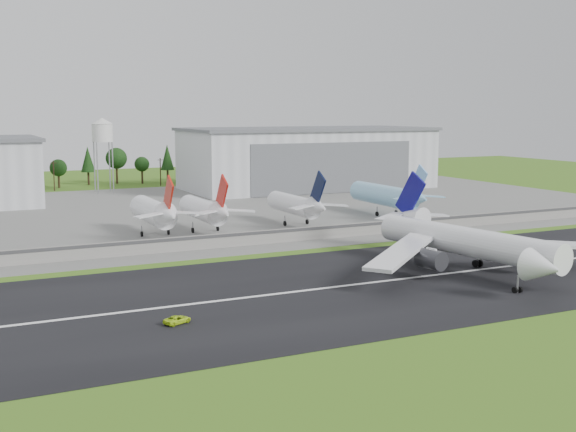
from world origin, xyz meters
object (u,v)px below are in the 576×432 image
ground_vehicle (177,320)px  parked_jet_red_a (156,212)px  main_airliner (467,248)px  parked_jet_red_b (207,210)px  parked_jet_navy (298,205)px  parked_jet_skyblue (390,196)px

ground_vehicle → parked_jet_red_a: size_ratio=0.14×
main_airliner → parked_jet_red_b: (-31.45, 66.99, 1.24)m
main_airliner → parked_jet_navy: bearing=-95.7°
main_airliner → parked_jet_skyblue: 77.72m
ground_vehicle → parked_jet_skyblue: bearing=-71.2°
parked_jet_navy → parked_jet_skyblue: bearing=8.6°
parked_jet_red_a → parked_jet_red_b: size_ratio=1.00×
main_airliner → parked_jet_red_b: size_ratio=1.89×
main_airliner → parked_jet_red_b: main_airliner is taller
parked_jet_red_a → main_airliner: bearing=-56.1°
ground_vehicle → parked_jet_skyblue: size_ratio=0.12×
parked_jet_red_a → parked_jet_navy: (40.62, -0.05, -0.36)m
main_airliner → ground_vehicle: main_airliner is taller
parked_jet_red_a → ground_vehicle: bearing=-103.1°
parked_jet_red_a → parked_jet_navy: parked_jet_red_a is taller
ground_vehicle → main_airliner: bearing=-104.3°
main_airliner → parked_jet_navy: main_airliner is taller
ground_vehicle → parked_jet_red_a: parked_jet_red_a is taller
ground_vehicle → parked_jet_red_b: (31.33, 76.29, 5.41)m
parked_jet_navy → parked_jet_skyblue: parked_jet_skyblue is taller
main_airliner → parked_jet_navy: 67.13m
ground_vehicle → parked_jet_red_a: 78.56m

